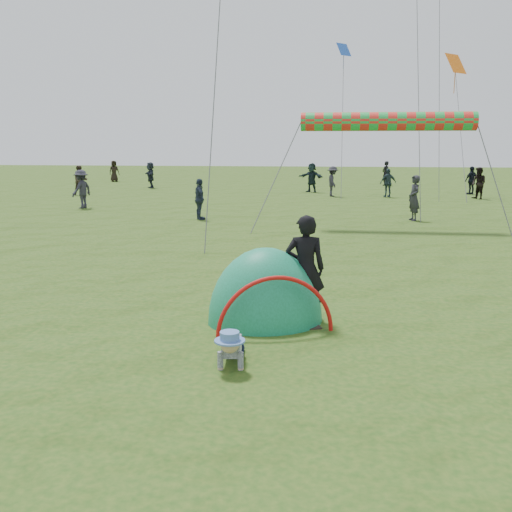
# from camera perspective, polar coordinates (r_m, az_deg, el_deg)

# --- Properties ---
(ground) EXTENTS (140.00, 140.00, 0.00)m
(ground) POSITION_cam_1_polar(r_m,az_deg,el_deg) (7.02, 2.44, -13.23)
(ground) COLOR #1F4614
(crawling_toddler) EXTENTS (0.56, 0.76, 0.55)m
(crawling_toddler) POSITION_cam_1_polar(r_m,az_deg,el_deg) (7.62, -2.49, -8.97)
(crawling_toddler) COLOR black
(crawling_toddler) RESTS_ON ground
(popup_tent) EXTENTS (2.34, 2.13, 2.48)m
(popup_tent) POSITION_cam_1_polar(r_m,az_deg,el_deg) (9.55, 0.93, -6.51)
(popup_tent) COLOR #177546
(popup_tent) RESTS_ON ground
(standing_adult) EXTENTS (0.68, 0.48, 1.78)m
(standing_adult) POSITION_cam_1_polar(r_m,az_deg,el_deg) (9.37, 4.92, -1.27)
(standing_adult) COLOR black
(standing_adult) RESTS_ON ground
(crowd_person_0) EXTENTS (0.57, 0.72, 1.74)m
(crowd_person_0) POSITION_cam_1_polar(r_m,az_deg,el_deg) (22.72, 15.53, 5.61)
(crowd_person_0) COLOR #26262C
(crowd_person_0) RESTS_ON ground
(crowd_person_2) EXTENTS (1.00, 0.65, 1.58)m
(crowd_person_2) POSITION_cam_1_polar(r_m,az_deg,el_deg) (32.57, 13.08, 7.14)
(crowd_person_2) COLOR #293D44
(crowd_person_2) RESTS_ON ground
(crowd_person_3) EXTENTS (0.95, 1.27, 1.75)m
(crowd_person_3) POSITION_cam_1_polar(r_m,az_deg,el_deg) (27.36, -17.05, 6.41)
(crowd_person_3) COLOR #282733
(crowd_person_3) RESTS_ON ground
(crowd_person_4) EXTENTS (0.94, 0.92, 1.64)m
(crowd_person_4) POSITION_cam_1_polar(r_m,az_deg,el_deg) (46.48, -14.00, 8.24)
(crowd_person_4) COLOR black
(crowd_person_4) RESTS_ON ground
(crowd_person_5) EXTENTS (1.70, 1.22, 1.77)m
(crowd_person_5) POSITION_cam_1_polar(r_m,az_deg,el_deg) (35.31, 5.59, 7.81)
(crowd_person_5) COLOR black
(crowd_person_5) RESTS_ON ground
(crowd_person_7) EXTENTS (1.04, 1.02, 1.70)m
(crowd_person_7) POSITION_cam_1_polar(r_m,az_deg,el_deg) (34.41, -17.15, 7.23)
(crowd_person_7) COLOR #2C221A
(crowd_person_7) RESTS_ON ground
(crowd_person_8) EXTENTS (0.80, 1.00, 1.59)m
(crowd_person_8) POSITION_cam_1_polar(r_m,az_deg,el_deg) (22.29, -5.65, 5.67)
(crowd_person_8) COLOR #253043
(crowd_person_8) RESTS_ON ground
(crowd_person_9) EXTENTS (0.79, 1.17, 1.68)m
(crowd_person_9) POSITION_cam_1_polar(r_m,az_deg,el_deg) (32.52, 7.67, 7.41)
(crowd_person_9) COLOR #28272F
(crowd_person_9) RESTS_ON ground
(crowd_person_11) EXTENTS (1.16, 1.65, 1.71)m
(crowd_person_11) POSITION_cam_1_polar(r_m,az_deg,el_deg) (39.19, -10.51, 7.96)
(crowd_person_11) COLOR #1C222D
(crowd_person_11) RESTS_ON ground
(crowd_person_12) EXTENTS (0.72, 0.74, 1.71)m
(crowd_person_12) POSITION_cam_1_polar(r_m,az_deg,el_deg) (41.80, 12.83, 8.06)
(crowd_person_12) COLOR black
(crowd_person_12) RESTS_ON ground
(crowd_person_13) EXTENTS (0.96, 1.03, 1.69)m
(crowd_person_13) POSITION_cam_1_polar(r_m,az_deg,el_deg) (32.80, 21.39, 6.79)
(crowd_person_13) COLOR black
(crowd_person_13) RESTS_ON ground
(crowd_person_14) EXTENTS (1.02, 0.85, 1.63)m
(crowd_person_14) POSITION_cam_1_polar(r_m,az_deg,el_deg) (35.82, 20.76, 7.08)
(crowd_person_14) COLOR black
(crowd_person_14) RESTS_ON ground
(rainbow_tube_kite) EXTENTS (5.88, 0.64, 0.64)m
(rainbow_tube_kite) POSITION_cam_1_polar(r_m,az_deg,el_deg) (20.52, 12.98, 12.98)
(rainbow_tube_kite) COLOR red
(diamond_kite_4) EXTENTS (0.94, 0.94, 0.77)m
(diamond_kite_4) POSITION_cam_1_polar(r_m,az_deg,el_deg) (36.55, 8.77, 19.74)
(diamond_kite_4) COLOR blue
(diamond_kite_7) EXTENTS (1.38, 1.38, 1.13)m
(diamond_kite_7) POSITION_cam_1_polar(r_m,az_deg,el_deg) (35.72, 19.35, 17.71)
(diamond_kite_7) COLOR orange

